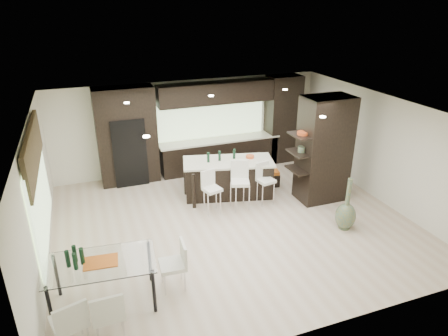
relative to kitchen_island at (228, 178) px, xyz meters
name	(u,v)px	position (x,y,z in m)	size (l,w,h in m)	color
ground	(233,222)	(-0.41, -1.40, -0.48)	(8.00, 8.00, 0.00)	#C5AF96
back_wall	(190,126)	(-0.41, 2.10, 0.87)	(8.00, 0.02, 2.70)	silver
left_wall	(37,199)	(-4.41, -1.40, 0.87)	(0.02, 7.00, 2.70)	silver
right_wall	(380,148)	(3.59, -1.40, 0.87)	(0.02, 7.00, 2.70)	silver
ceiling	(234,110)	(-0.41, -1.40, 2.22)	(8.00, 7.00, 0.02)	white
window_left	(40,194)	(-4.37, -1.20, 0.87)	(0.04, 3.20, 1.90)	#B2D199
window_back	(210,117)	(0.19, 2.06, 1.07)	(3.40, 0.04, 1.20)	#B2D199
stone_accent	(33,150)	(-4.34, -1.20, 1.77)	(0.08, 3.00, 0.80)	brown
ceiling_spots	(230,108)	(-0.41, -1.15, 2.20)	(4.00, 3.00, 0.02)	white
back_cabinetry	(210,127)	(0.09, 1.77, 0.87)	(6.80, 0.68, 2.70)	black
refrigerator	(129,150)	(-2.31, 1.72, 0.47)	(0.90, 0.68, 1.90)	black
partition_column	(324,150)	(2.19, -1.00, 0.87)	(1.20, 0.80, 2.70)	black
kitchen_island	(228,178)	(0.00, 0.00, 0.00)	(2.32, 1.00, 0.97)	black
stool_left	(212,197)	(-0.71, -0.79, -0.05)	(0.38, 0.38, 0.87)	silver
stool_mid	(240,190)	(0.00, -0.82, 0.01)	(0.44, 0.44, 0.99)	silver
stool_right	(266,188)	(0.71, -0.79, -0.05)	(0.39, 0.39, 0.87)	silver
bench	(258,178)	(0.95, 0.21, -0.26)	(1.17, 0.45, 0.45)	black
floor_vase	(347,204)	(1.89, -2.51, 0.14)	(0.46, 0.46, 1.25)	#4D5D42
dining_table	(104,283)	(-3.43, -3.13, -0.06)	(1.76, 0.99, 0.85)	white
chair_near	(108,315)	(-3.43, -3.95, -0.04)	(0.48, 0.48, 0.88)	silver
chair_far	(70,325)	(-3.98, -3.95, -0.04)	(0.48, 0.48, 0.88)	silver
chair_end	(173,268)	(-2.25, -3.13, -0.06)	(0.46, 0.46, 0.84)	silver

